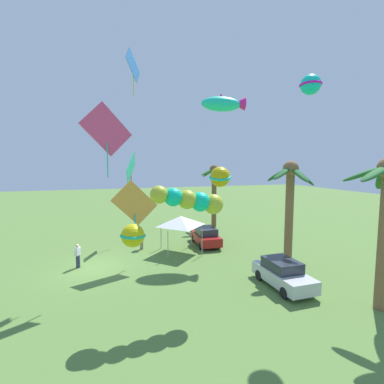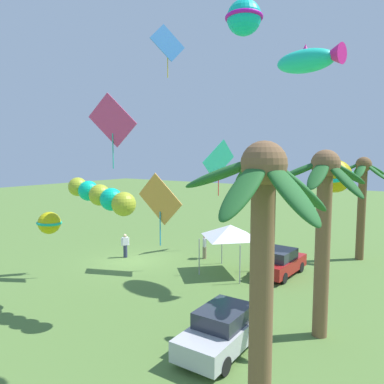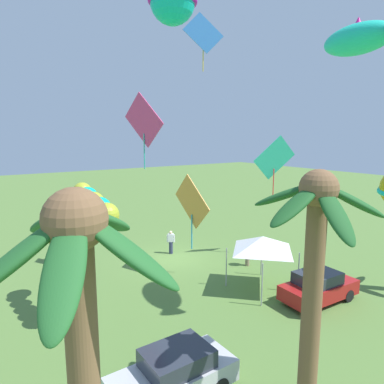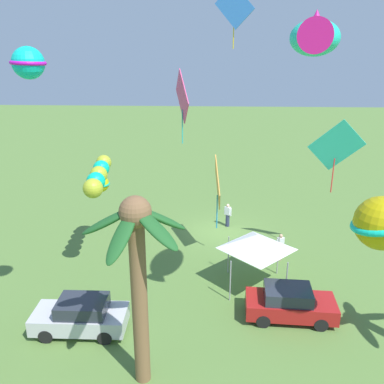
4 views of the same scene
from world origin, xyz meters
The scene contains 18 objects.
ground_plane centered at (0.00, 0.00, 0.00)m, with size 120.00×120.00×0.00m, color #567A38.
palm_tree_0 centered at (9.57, 13.15, 5.08)m, with size 3.28×3.52×7.17m.
palm_tree_1 centered at (3.10, 12.77, 4.98)m, with size 3.50×3.45×7.06m.
palm_tree_2 centered at (-8.85, 12.08, 4.71)m, with size 3.09×3.21×6.74m.
parked_car_0 centered at (-2.80, 8.90, 0.75)m, with size 3.98×1.90×1.51m.
parked_car_1 centered at (6.12, 10.24, 0.75)m, with size 3.92×1.78×1.51m.
spectator_0 centered at (-0.40, -0.98, 0.81)m, with size 0.47×0.40×1.59m.
spectator_1 centered at (-3.18, 3.56, 0.81)m, with size 0.48×0.40×1.59m.
festival_tent centered at (-1.53, 6.38, 2.47)m, with size 2.86×2.86×2.85m.
kite_ball_0 centered at (-5.19, 11.19, 5.64)m, with size 2.68×2.68×1.90m.
kite_diamond_1 centered at (0.38, 2.71, 4.22)m, with size 0.33×3.09×4.31m.
kite_diamond_2 centered at (-5.76, 3.08, 6.47)m, with size 2.76×1.00×4.03m.
kite_diamond_3 centered at (-0.24, 2.87, 13.21)m, with size 1.90×1.11×3.01m.
kite_tube_4 centered at (6.52, 4.71, 5.16)m, with size 1.01×3.58×1.47m.
kite_diamond_5 centered at (2.44, 1.06, 8.72)m, with size 0.94×2.87×4.18m.
kite_ball_6 centered at (6.62, 11.17, 10.93)m, with size 1.44×1.44×1.03m.
kite_ball_7 centered at (7.20, 1.95, 3.84)m, with size 1.45×1.45×0.99m.
kite_fish_8 centered at (-2.52, 10.30, 11.72)m, with size 2.28×3.81×1.49m.
Camera 2 is at (16.82, 16.31, 6.87)m, focal length 34.17 mm.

